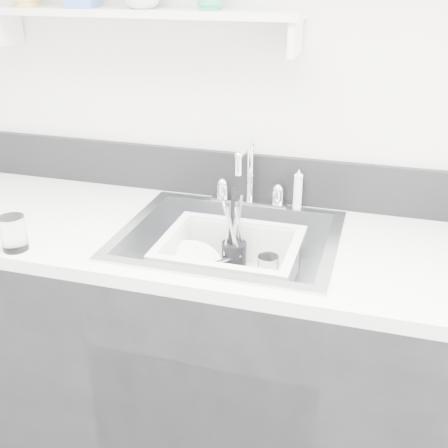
% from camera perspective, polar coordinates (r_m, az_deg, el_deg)
% --- Properties ---
extents(counter_run, '(3.20, 0.62, 0.92)m').
position_cam_1_polar(counter_run, '(1.91, 0.44, -13.68)').
color(counter_run, black).
rests_on(counter_run, ground).
extents(backsplash, '(3.20, 0.02, 0.16)m').
position_cam_1_polar(backsplash, '(1.90, 2.98, 4.76)').
color(backsplash, black).
rests_on(backsplash, counter_run).
extents(sink, '(0.64, 0.52, 0.20)m').
position_cam_1_polar(sink, '(1.71, 0.48, -3.90)').
color(sink, silver).
rests_on(sink, counter_run).
extents(faucet, '(0.26, 0.18, 0.23)m').
position_cam_1_polar(faucet, '(1.86, 2.58, 3.66)').
color(faucet, silver).
rests_on(faucet, counter_run).
extents(side_sprayer, '(0.03, 0.03, 0.14)m').
position_cam_1_polar(side_sprayer, '(1.84, 7.52, 3.51)').
color(side_sprayer, white).
rests_on(side_sprayer, counter_run).
extents(wall_shelf, '(1.00, 0.16, 0.12)m').
position_cam_1_polar(wall_shelf, '(1.84, -8.53, 20.24)').
color(wall_shelf, silver).
rests_on(wall_shelf, room_shell).
extents(wash_tub, '(0.49, 0.44, 0.16)m').
position_cam_1_polar(wash_tub, '(1.70, 0.62, -4.08)').
color(wash_tub, white).
rests_on(wash_tub, sink).
extents(plate_stack, '(0.24, 0.23, 0.09)m').
position_cam_1_polar(plate_stack, '(1.72, -3.22, -5.05)').
color(plate_stack, white).
rests_on(plate_stack, wash_tub).
extents(utensil_cup, '(0.08, 0.08, 0.26)m').
position_cam_1_polar(utensil_cup, '(1.77, 1.02, -3.06)').
color(utensil_cup, black).
rests_on(utensil_cup, wash_tub).
extents(ladle, '(0.26, 0.18, 0.07)m').
position_cam_1_polar(ladle, '(1.75, -1.28, -4.21)').
color(ladle, silver).
rests_on(ladle, wash_tub).
extents(tumbler_in_tub, '(0.08, 0.08, 0.09)m').
position_cam_1_polar(tumbler_in_tub, '(1.71, 4.48, -4.66)').
color(tumbler_in_tub, white).
rests_on(tumbler_in_tub, wash_tub).
extents(tumbler_counter, '(0.08, 0.08, 0.10)m').
position_cam_1_polar(tumbler_counter, '(1.67, -20.60, -0.89)').
color(tumbler_counter, white).
rests_on(tumbler_counter, counter_run).
extents(bowl_small, '(0.14, 0.14, 0.03)m').
position_cam_1_polar(bowl_small, '(1.66, 2.68, -6.64)').
color(bowl_small, white).
rests_on(bowl_small, wash_tub).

